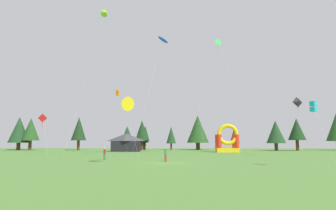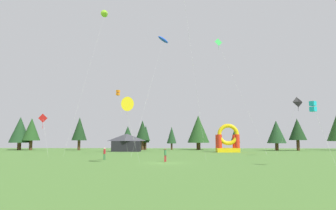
{
  "view_description": "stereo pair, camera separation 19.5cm",
  "coord_description": "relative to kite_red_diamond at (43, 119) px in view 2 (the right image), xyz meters",
  "views": [
    {
      "loc": [
        1.52,
        -37.29,
        2.94
      ],
      "look_at": [
        0.0,
        10.45,
        8.4
      ],
      "focal_mm": 31.91,
      "sensor_mm": 36.0,
      "label": 1
    },
    {
      "loc": [
        1.71,
        -37.28,
        2.94
      ],
      "look_at": [
        0.0,
        10.45,
        8.4
      ],
      "focal_mm": 31.91,
      "sensor_mm": 36.0,
      "label": 2
    }
  ],
  "objects": [
    {
      "name": "kite_lime_delta",
      "position": [
        8.93,
        5.19,
        20.97
      ],
      "size": [
        6.84,
        4.6,
        28.2
      ],
      "color": "#8CD826",
      "rests_on": "ground_plane"
    },
    {
      "name": "person_left_edge",
      "position": [
        12.56,
        -7.4,
        -5.37
      ],
      "size": [
        0.33,
        0.33,
        1.73
      ],
      "rotation": [
        0.0,
        0.0,
        6.17
      ],
      "color": "#33723F",
      "rests_on": "ground_plane"
    },
    {
      "name": "tree_row_3",
      "position": [
        9.05,
        32.29,
        -2.19
      ],
      "size": [
        3.56,
        3.56,
        6.53
      ],
      "color": "#4C331E",
      "rests_on": "ground_plane"
    },
    {
      "name": "inflatable_orange_dome",
      "position": [
        34.18,
        17.97,
        -4.07
      ],
      "size": [
        5.0,
        3.89,
        6.34
      ],
      "color": "yellow",
      "rests_on": "ground_plane"
    },
    {
      "name": "ground_plane",
      "position": [
        21.45,
        -12.79,
        -6.4
      ],
      "size": [
        120.0,
        120.0,
        0.0
      ],
      "primitive_type": "plane",
      "color": "#548438"
    },
    {
      "name": "tree_row_9",
      "position": [
        37.97,
        29.06,
        -2.38
      ],
      "size": [
        2.51,
        2.51,
        6.19
      ],
      "color": "#4C331E",
      "rests_on": "ground_plane"
    },
    {
      "name": "festival_tent",
      "position": [
        10.73,
        20.99,
        -4.28
      ],
      "size": [
        6.64,
        3.36,
        4.23
      ],
      "color": "black",
      "rests_on": "ground_plane"
    },
    {
      "name": "tree_row_1",
      "position": [
        -16.49,
        29.07,
        -0.88
      ],
      "size": [
        4.62,
        4.62,
        8.59
      ],
      "color": "#4C331E",
      "rests_on": "ground_plane"
    },
    {
      "name": "kite_cyan_box",
      "position": [
        37.1,
        -18.79,
        -0.09
      ],
      "size": [
        1.64,
        2.07,
        6.85
      ],
      "color": "#19B7CC",
      "rests_on": "ground_plane"
    },
    {
      "name": "kite_orange_box",
      "position": [
        11.01,
        8.67,
        5.75
      ],
      "size": [
        1.92,
        4.1,
        12.7
      ],
      "color": "orange",
      "rests_on": "ground_plane"
    },
    {
      "name": "tree_row_10",
      "position": [
        48.28,
        27.93,
        -1.65
      ],
      "size": [
        4.79,
        4.79,
        7.69
      ],
      "color": "#4C331E",
      "rests_on": "ground_plane"
    },
    {
      "name": "tree_row_0",
      "position": [
        -19.8,
        29.38,
        -0.97
      ],
      "size": [
        5.47,
        5.47,
        8.95
      ],
      "color": "#4C331E",
      "rests_on": "ground_plane"
    },
    {
      "name": "person_midfield",
      "position": [
        21.4,
        -10.96,
        -5.37
      ],
      "size": [
        0.41,
        0.41,
        1.72
      ],
      "rotation": [
        0.0,
        0.0,
        0.54
      ],
      "color": "#B21E26",
      "rests_on": "ground_plane"
    },
    {
      "name": "kite_black_diamond",
      "position": [
        43.2,
        0.23,
        2.64
      ],
      "size": [
        4.1,
        2.67,
        9.73
      ],
      "color": "black",
      "rests_on": "ground_plane"
    },
    {
      "name": "tree_row_11",
      "position": [
        53.74,
        28.11,
        -1.0
      ],
      "size": [
        4.4,
        4.4,
        8.24
      ],
      "color": "#4C331E",
      "rests_on": "ground_plane"
    },
    {
      "name": "kite_red_diamond",
      "position": [
        0.0,
        0.0,
        0.0
      ],
      "size": [
        2.43,
        1.78,
        6.98
      ],
      "color": "red",
      "rests_on": "ground_plane"
    },
    {
      "name": "tree_row_5",
      "position": [
        13.61,
        32.34,
        -2.38
      ],
      "size": [
        2.82,
        2.82,
        6.13
      ],
      "color": "#4C331E",
      "rests_on": "ground_plane"
    },
    {
      "name": "kite_green_diamond",
      "position": [
        31.27,
        9.01,
        15.82
      ],
      "size": [
        8.71,
        3.88,
        22.98
      ],
      "color": "green",
      "rests_on": "ground_plane"
    },
    {
      "name": "tree_row_7",
      "position": [
        21.22,
        32.06,
        -2.4
      ],
      "size": [
        2.65,
        2.65,
        6.31
      ],
      "color": "#4C331E",
      "rests_on": "ground_plane"
    },
    {
      "name": "kite_blue_parafoil",
      "position": [
        20.29,
        4.64,
        15.25
      ],
      "size": [
        6.07,
        8.41,
        22.39
      ],
      "color": "blue",
      "rests_on": "ground_plane"
    },
    {
      "name": "tree_row_8",
      "position": [
        28.58,
        32.89,
        -0.73
      ],
      "size": [
        6.02,
        6.02,
        9.47
      ],
      "color": "#4C331E",
      "rests_on": "ground_plane"
    },
    {
      "name": "kite_yellow_delta",
      "position": [
        16.57,
        -14.34,
        0.8
      ],
      "size": [
        3.01,
        2.68,
        8.15
      ],
      "color": "yellow",
      "rests_on": "ground_plane"
    },
    {
      "name": "tree_row_4",
      "position": [
        13.3,
        30.97,
        -1.15
      ],
      "size": [
        3.73,
        3.73,
        8.0
      ],
      "color": "#4C331E",
      "rests_on": "ground_plane"
    },
    {
      "name": "tree_row_6",
      "position": [
        14.08,
        32.1,
        -1.95
      ],
      "size": [
        2.47,
        2.47,
        6.66
      ],
      "color": "#4C331E",
      "rests_on": "ground_plane"
    },
    {
      "name": "tree_row_2",
      "position": [
        -3.36,
        28.89,
        -0.78
      ],
      "size": [
        3.96,
        3.96,
        8.76
      ],
      "color": "#4C331E",
      "rests_on": "ground_plane"
    }
  ]
}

